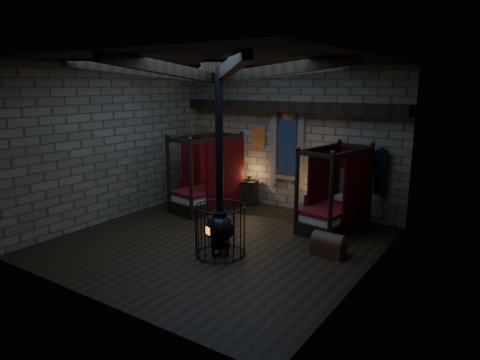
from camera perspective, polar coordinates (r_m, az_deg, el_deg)
The scene contains 8 objects.
room at distance 9.78m, azimuth -2.77°, elevation 12.96°, with size 7.02×7.02×4.29m.
bed_left at distance 12.93m, azimuth -4.23°, elevation -1.45°, with size 1.46×2.27×2.21m.
bed_right at distance 11.36m, azimuth 12.56°, elevation -3.82°, with size 1.39×2.18×2.13m.
trunk_left at distance 12.57m, azimuth -7.21°, elevation -3.41°, with size 0.82×0.66×0.52m.
trunk_right at distance 9.74m, azimuth 11.74°, elevation -8.46°, with size 0.72×0.47×0.51m.
nightstand_left at distance 13.28m, azimuth 1.25°, elevation -1.68°, with size 0.59×0.57×0.95m.
nightstand_right at distance 12.25m, azimuth 9.72°, elevation -3.41°, with size 0.49×0.48×0.72m.
stove at distance 9.38m, azimuth -2.66°, elevation -6.19°, with size 1.11×1.11×4.05m.
Camera 1 is at (5.81, -7.78, 3.69)m, focal length 32.00 mm.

